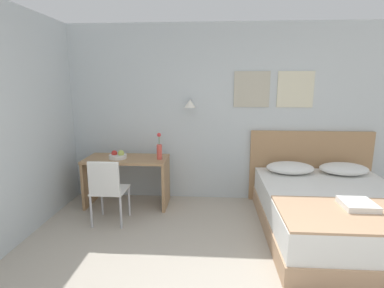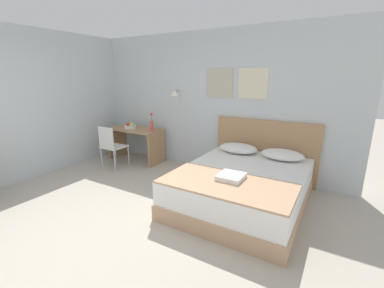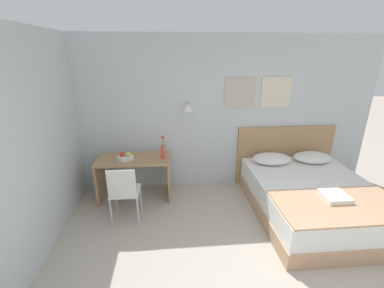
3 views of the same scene
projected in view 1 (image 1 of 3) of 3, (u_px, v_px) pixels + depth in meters
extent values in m
cube|color=silver|center=(227.00, 114.00, 4.53)|extent=(5.59, 0.06, 2.65)
cube|color=#B7B29E|center=(252.00, 89.00, 4.39)|extent=(0.52, 0.02, 0.52)
cube|color=beige|center=(295.00, 89.00, 4.35)|extent=(0.52, 0.02, 0.52)
cylinder|color=#B2B2B7|center=(190.00, 100.00, 4.42)|extent=(0.02, 0.16, 0.02)
cone|color=white|center=(190.00, 103.00, 4.34)|extent=(0.17, 0.17, 0.12)
cube|color=tan|center=(335.00, 226.00, 3.58)|extent=(1.68, 2.10, 0.22)
cube|color=white|center=(337.00, 205.00, 3.53)|extent=(1.64, 2.06, 0.31)
cube|color=#A87F56|center=(309.00, 167.00, 4.55)|extent=(1.80, 0.06, 1.09)
ellipsoid|color=white|center=(290.00, 168.00, 4.26)|extent=(0.66, 0.46, 0.15)
ellipsoid|color=white|center=(344.00, 169.00, 4.21)|extent=(0.66, 0.46, 0.15)
cube|color=tan|center=(364.00, 215.00, 2.90)|extent=(1.63, 0.84, 0.02)
cube|color=white|center=(358.00, 204.00, 3.04)|extent=(0.31, 0.33, 0.06)
cube|color=#A87F56|center=(127.00, 159.00, 4.36)|extent=(1.19, 0.58, 0.03)
cube|color=#A87F56|center=(90.00, 182.00, 4.48)|extent=(0.04, 0.54, 0.69)
cube|color=#A87F56|center=(166.00, 183.00, 4.40)|extent=(0.04, 0.54, 0.69)
cube|color=white|center=(110.00, 190.00, 3.87)|extent=(0.42, 0.42, 0.02)
cube|color=white|center=(104.00, 179.00, 3.64)|extent=(0.39, 0.03, 0.42)
cylinder|color=#B7B7BC|center=(102.00, 200.00, 4.12)|extent=(0.03, 0.03, 0.42)
cylinder|color=#B7B7BC|center=(129.00, 201.00, 4.09)|extent=(0.03, 0.03, 0.42)
cylinder|color=#B7B7BC|center=(91.00, 212.00, 3.75)|extent=(0.03, 0.03, 0.42)
cylinder|color=#B7B7BC|center=(121.00, 213.00, 3.72)|extent=(0.03, 0.03, 0.42)
cylinder|color=silver|center=(118.00, 157.00, 4.32)|extent=(0.25, 0.25, 0.05)
sphere|color=#B2C156|center=(121.00, 153.00, 4.31)|extent=(0.09, 0.09, 0.09)
sphere|color=red|center=(114.00, 153.00, 4.32)|extent=(0.08, 0.08, 0.08)
cylinder|color=#D14C42|center=(159.00, 152.00, 4.27)|extent=(0.08, 0.08, 0.21)
cylinder|color=#3D7538|center=(159.00, 140.00, 4.23)|extent=(0.01, 0.01, 0.14)
sphere|color=#DB3838|center=(159.00, 135.00, 4.22)|extent=(0.06, 0.06, 0.06)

